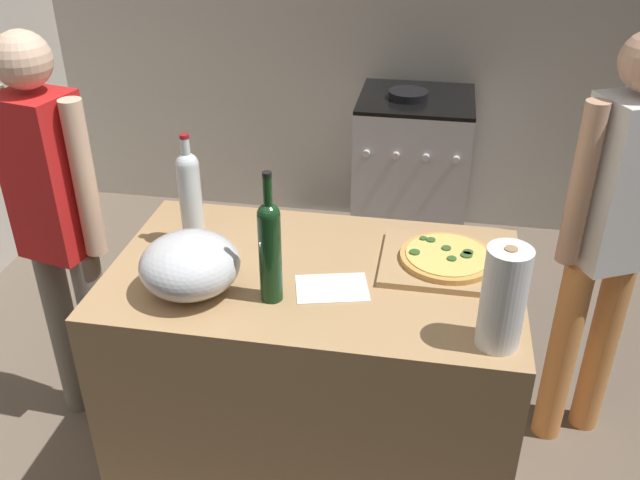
# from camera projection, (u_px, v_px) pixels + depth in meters

# --- Properties ---
(ground_plane) EXTENTS (4.34, 3.42, 0.02)m
(ground_plane) POSITION_uv_depth(u_px,v_px,m) (321.00, 354.00, 3.25)
(ground_plane) COLOR #6B5B4C
(kitchen_wall_rear) EXTENTS (4.34, 0.10, 2.60)m
(kitchen_wall_rear) POSITION_uv_depth(u_px,v_px,m) (368.00, 2.00, 3.84)
(kitchen_wall_rear) COLOR #BCB7AD
(kitchen_wall_rear) RESTS_ON ground_plane
(counter) EXTENTS (1.25, 0.74, 0.94)m
(counter) POSITION_uv_depth(u_px,v_px,m) (315.00, 387.00, 2.35)
(counter) COLOR tan
(counter) RESTS_ON ground_plane
(cutting_board) EXTENTS (0.40, 0.32, 0.02)m
(cutting_board) POSITION_uv_depth(u_px,v_px,m) (446.00, 263.00, 2.13)
(cutting_board) COLOR tan
(cutting_board) RESTS_ON counter
(pizza) EXTENTS (0.29, 0.29, 0.03)m
(pizza) POSITION_uv_depth(u_px,v_px,m) (447.00, 257.00, 2.12)
(pizza) COLOR tan
(pizza) RESTS_ON cutting_board
(mixing_bowl) EXTENTS (0.29, 0.29, 0.18)m
(mixing_bowl) POSITION_uv_depth(u_px,v_px,m) (190.00, 265.00, 1.98)
(mixing_bowl) COLOR #B2B2B7
(mixing_bowl) RESTS_ON counter
(paper_towel_roll) EXTENTS (0.11, 0.11, 0.29)m
(paper_towel_roll) POSITION_uv_depth(u_px,v_px,m) (503.00, 298.00, 1.74)
(paper_towel_roll) COLOR white
(paper_towel_roll) RESTS_ON counter
(wine_bottle_dark) EXTENTS (0.06, 0.06, 0.39)m
(wine_bottle_dark) POSITION_uv_depth(u_px,v_px,m) (270.00, 247.00, 1.90)
(wine_bottle_dark) COLOR #143819
(wine_bottle_dark) RESTS_ON counter
(wine_bottle_green) EXTENTS (0.07, 0.07, 0.37)m
(wine_bottle_green) POSITION_uv_depth(u_px,v_px,m) (190.00, 195.00, 2.18)
(wine_bottle_green) COLOR silver
(wine_bottle_green) RESTS_ON counter
(recipe_sheet) EXTENTS (0.24, 0.20, 0.00)m
(recipe_sheet) POSITION_uv_depth(u_px,v_px,m) (332.00, 288.00, 2.03)
(recipe_sheet) COLOR white
(recipe_sheet) RESTS_ON counter
(stove) EXTENTS (0.60, 0.60, 0.94)m
(stove) POSITION_uv_depth(u_px,v_px,m) (411.00, 175.00, 3.87)
(stove) COLOR #B7B7BC
(stove) RESTS_ON ground_plane
(person_in_stripes) EXTENTS (0.39, 0.25, 1.57)m
(person_in_stripes) POSITION_uv_depth(u_px,v_px,m) (57.00, 220.00, 2.47)
(person_in_stripes) COLOR slate
(person_in_stripes) RESTS_ON ground_plane
(person_in_red) EXTENTS (0.36, 0.28, 1.59)m
(person_in_red) POSITION_uv_depth(u_px,v_px,m) (611.00, 230.00, 2.38)
(person_in_red) COLOR #D88C4C
(person_in_red) RESTS_ON ground_plane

